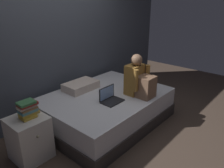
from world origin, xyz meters
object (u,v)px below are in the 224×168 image
laptop (110,98)px  pillow (81,86)px  book_stack (28,109)px  nightstand (29,138)px  bed (106,108)px  person_sitting (139,80)px

laptop → pillow: 0.68m
laptop → book_stack: 1.18m
nightstand → pillow: bearing=15.3°
pillow → laptop: bearing=-91.4°
bed → pillow: pillow is taller
nightstand → book_stack: (0.04, 0.00, 0.40)m
pillow → bed: bearing=-74.0°
bed → nightstand: 1.31m
book_stack → bed: bearing=-6.1°
nightstand → pillow: size_ratio=1.04×
nightstand → pillow: 1.25m
pillow → book_stack: (-1.13, -0.32, 0.13)m
nightstand → laptop: size_ratio=1.82×
laptop → nightstand: bearing=162.9°
nightstand → person_sitting: (1.63, -0.54, 0.46)m
nightstand → laptop: laptop is taller
nightstand → person_sitting: size_ratio=0.89×
bed → book_stack: size_ratio=8.36×
bed → person_sitting: size_ratio=3.05×
nightstand → book_stack: bearing=7.1°
nightstand → book_stack: 0.41m
bed → laptop: size_ratio=6.25×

